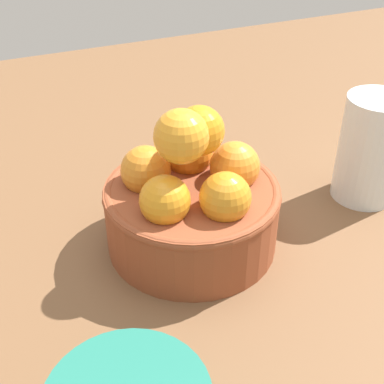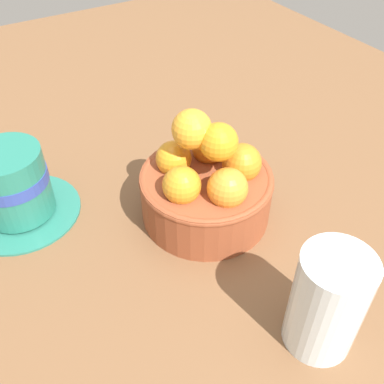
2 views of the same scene
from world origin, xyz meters
TOP-DOWN VIEW (x-y plane):
  - ground_plane at (0.00, 0.00)cm, footprint 149.46×111.60cm
  - terracotta_bowl at (0.01, 0.03)cm, footprint 15.47×15.47cm
  - coffee_cup at (-11.80, -19.14)cm, footprint 14.09×14.09cm
  - water_glass at (19.37, 0.25)cm, footprint 6.39×6.39cm

SIDE VIEW (x-z plane):
  - ground_plane at x=0.00cm, z-range -4.74..0.00cm
  - coffee_cup at x=-11.80cm, z-range -0.26..8.83cm
  - terracotta_bowl at x=0.01cm, z-range -2.35..11.74cm
  - water_glass at x=19.37cm, z-range 0.00..10.90cm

